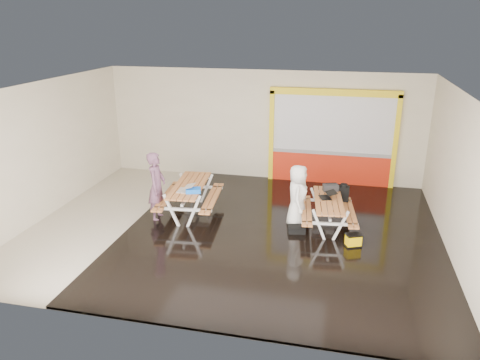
% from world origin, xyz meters
% --- Properties ---
extents(room, '(10.02, 8.02, 3.52)m').
position_xyz_m(room, '(0.00, 0.00, 1.75)').
color(room, '#BFB5A1').
rests_on(room, ground).
extents(deck, '(7.50, 7.98, 0.05)m').
position_xyz_m(deck, '(1.25, 0.00, 0.03)').
color(deck, black).
rests_on(deck, room).
extents(kiosk, '(3.88, 0.16, 3.00)m').
position_xyz_m(kiosk, '(2.20, 3.93, 1.44)').
color(kiosk, red).
rests_on(kiosk, room).
extents(picnic_table_left, '(1.67, 2.30, 0.87)m').
position_xyz_m(picnic_table_left, '(-1.30, 0.64, 0.66)').
color(picnic_table_left, '#B36D38').
rests_on(picnic_table_left, deck).
extents(picnic_table_right, '(1.51, 2.05, 0.77)m').
position_xyz_m(picnic_table_right, '(2.30, 0.61, 0.59)').
color(picnic_table_right, '#B36D38').
rests_on(picnic_table_right, deck).
extents(person_left, '(0.49, 0.70, 1.82)m').
position_xyz_m(person_left, '(-2.03, 0.19, 0.91)').
color(person_left, '#69435C').
rests_on(person_left, deck).
extents(person_right, '(0.58, 0.83, 1.62)m').
position_xyz_m(person_right, '(1.55, 0.55, 0.81)').
color(person_right, white).
rests_on(person_right, deck).
extents(laptop_left, '(0.42, 0.39, 0.18)m').
position_xyz_m(laptop_left, '(-1.24, 0.17, 0.92)').
color(laptop_left, silver).
rests_on(laptop_left, picnic_table_left).
extents(laptop_right, '(0.48, 0.45, 0.16)m').
position_xyz_m(laptop_right, '(2.26, 0.72, 0.82)').
color(laptop_right, black).
rests_on(laptop_right, picnic_table_right).
extents(blue_pouch, '(0.43, 0.36, 0.11)m').
position_xyz_m(blue_pouch, '(-1.02, 0.11, 0.92)').
color(blue_pouch, blue).
rests_on(blue_pouch, picnic_table_left).
extents(toolbox, '(0.42, 0.30, 0.22)m').
position_xyz_m(toolbox, '(2.32, 1.24, 0.86)').
color(toolbox, black).
rests_on(toolbox, picnic_table_right).
extents(backpack, '(0.30, 0.20, 0.48)m').
position_xyz_m(backpack, '(2.65, 1.35, 0.70)').
color(backpack, black).
rests_on(backpack, picnic_table_right).
extents(dark_case, '(0.46, 0.38, 0.15)m').
position_xyz_m(dark_case, '(1.60, 0.11, 0.13)').
color(dark_case, black).
rests_on(dark_case, deck).
extents(fluke_bag, '(0.41, 0.35, 0.30)m').
position_xyz_m(fluke_bag, '(2.94, -0.34, 0.20)').
color(fluke_bag, black).
rests_on(fluke_bag, deck).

